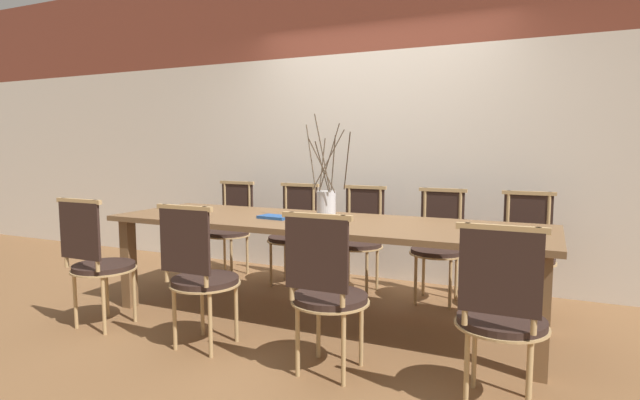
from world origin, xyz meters
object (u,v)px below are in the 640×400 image
object	(u,v)px
chair_far_center	(359,236)
vase_centerpiece	(326,203)
chair_near_center	(327,289)
book_stack	(275,217)
dining_table	(320,230)

from	to	relation	value
chair_far_center	vase_centerpiece	xyz separation A→B (m)	(0.02, -0.79, 0.38)
chair_near_center	book_stack	xyz separation A→B (m)	(-0.77, 0.76, 0.27)
chair_far_center	vase_centerpiece	size ratio (longest dim) A/B	1.21
dining_table	chair_near_center	bearing A→B (deg)	-62.96
dining_table	chair_near_center	xyz separation A→B (m)	(0.42, -0.83, -0.18)
chair_near_center	chair_far_center	size ratio (longest dim) A/B	1.00
chair_far_center	vase_centerpiece	bearing A→B (deg)	91.81
dining_table	chair_far_center	xyz separation A→B (m)	(0.01, 0.83, -0.18)
dining_table	chair_far_center	distance (m)	0.85
vase_centerpiece	dining_table	bearing A→B (deg)	-132.36
chair_near_center	chair_far_center	distance (m)	1.71
chair_near_center	vase_centerpiece	bearing A→B (deg)	114.18
chair_near_center	chair_far_center	world-z (taller)	same
book_stack	dining_table	bearing A→B (deg)	10.63
chair_far_center	dining_table	bearing A→B (deg)	89.38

